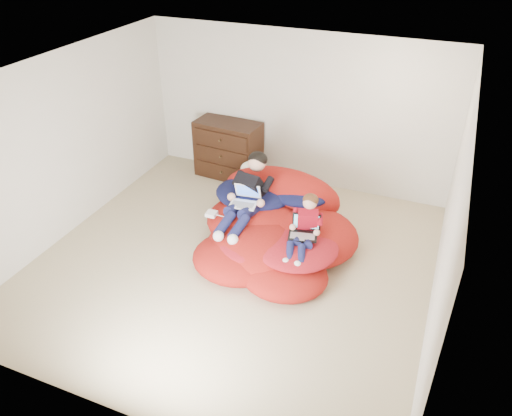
{
  "coord_description": "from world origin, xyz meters",
  "views": [
    {
      "loc": [
        2.28,
        -4.77,
        4.11
      ],
      "look_at": [
        0.19,
        0.32,
        0.7
      ],
      "focal_mm": 35.0,
      "sensor_mm": 36.0,
      "label": 1
    }
  ],
  "objects": [
    {
      "name": "older_boy",
      "position": [
        -0.08,
        0.68,
        0.71
      ],
      "size": [
        0.43,
        1.3,
        0.8
      ],
      "color": "black",
      "rests_on": "beanbag_pile"
    },
    {
      "name": "power_adapter",
      "position": [
        -0.5,
        0.37,
        0.42
      ],
      "size": [
        0.15,
        0.15,
        0.05
      ],
      "primitive_type": "cube",
      "rotation": [
        0.0,
        0.0,
        0.04
      ],
      "color": "white",
      "rests_on": "beanbag_pile"
    },
    {
      "name": "room_shell",
      "position": [
        0.0,
        0.0,
        0.22
      ],
      "size": [
        5.1,
        5.1,
        2.77
      ],
      "color": "tan",
      "rests_on": "ground"
    },
    {
      "name": "laptop_white",
      "position": [
        -0.08,
        0.58,
        0.65
      ],
      "size": [
        0.39,
        0.39,
        0.25
      ],
      "color": "white",
      "rests_on": "older_boy"
    },
    {
      "name": "dresser",
      "position": [
        -1.1,
        2.21,
        0.49
      ],
      "size": [
        1.13,
        0.65,
        0.98
      ],
      "color": "black",
      "rests_on": "ground"
    },
    {
      "name": "beanbag_pile",
      "position": [
        0.35,
        0.58,
        0.25
      ],
      "size": [
        2.2,
        2.33,
        0.88
      ],
      "color": "#AF1A13",
      "rests_on": "ground"
    },
    {
      "name": "younger_boy",
      "position": [
        0.86,
        0.3,
        0.62
      ],
      "size": [
        0.34,
        0.84,
        0.65
      ],
      "color": "maroon",
      "rests_on": "beanbag_pile"
    },
    {
      "name": "laptop_black",
      "position": [
        0.86,
        0.29,
        0.56
      ],
      "size": [
        0.41,
        0.36,
        0.27
      ],
      "color": "black",
      "rests_on": "younger_boy"
    },
    {
      "name": "cream_pillow",
      "position": [
        -0.3,
        1.44,
        0.62
      ],
      "size": [
        0.44,
        0.28,
        0.28
      ],
      "primitive_type": "ellipsoid",
      "color": "white",
      "rests_on": "beanbag_pile"
    }
  ]
}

